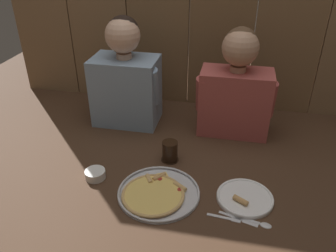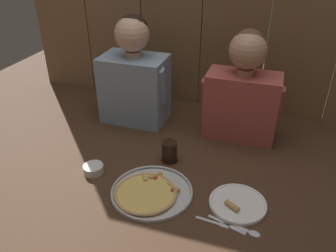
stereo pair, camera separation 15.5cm
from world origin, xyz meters
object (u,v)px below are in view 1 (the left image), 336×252
object	(u,v)px
dipping_bowl	(95,174)
diner_right	(236,87)
pizza_tray	(157,193)
dinner_plate	(245,198)
drinking_glass	(170,151)
diner_left	(125,77)

from	to	relation	value
dipping_bowl	diner_right	world-z (taller)	diner_right
pizza_tray	dipping_bowl	size ratio (longest dim) A/B	3.80
dinner_plate	drinking_glass	xyz separation A→B (m)	(-0.35, 0.21, 0.04)
pizza_tray	diner_right	distance (m)	0.70
dipping_bowl	diner_right	distance (m)	0.82
dipping_bowl	dinner_plate	bearing A→B (deg)	-0.81
drinking_glass	dinner_plate	bearing A→B (deg)	-30.52
dinner_plate	diner_left	xyz separation A→B (m)	(-0.67, 0.54, 0.26)
drinking_glass	diner_left	xyz separation A→B (m)	(-0.31, 0.33, 0.22)
pizza_tray	dinner_plate	distance (m)	0.36
dipping_bowl	diner_left	xyz separation A→B (m)	(-0.01, 0.53, 0.24)
dipping_bowl	diner_right	xyz separation A→B (m)	(0.58, 0.53, 0.24)
dinner_plate	pizza_tray	bearing A→B (deg)	-172.89
diner_right	diner_left	bearing A→B (deg)	-180.00
diner_left	diner_right	world-z (taller)	diner_left
drinking_glass	diner_left	distance (m)	0.50
dipping_bowl	diner_right	size ratio (longest dim) A/B	0.16
pizza_tray	diner_left	bearing A→B (deg)	117.70
diner_left	diner_right	distance (m)	0.59
diner_right	drinking_glass	bearing A→B (deg)	-129.94
dipping_bowl	diner_left	bearing A→B (deg)	91.53
dipping_bowl	drinking_glass	bearing A→B (deg)	33.85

